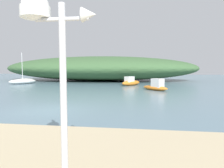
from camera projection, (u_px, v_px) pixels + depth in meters
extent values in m
plane|color=slate|center=(48.00, 110.00, 11.53)|extent=(120.00, 120.00, 0.00)
ellipsoid|color=#3D6038|center=(99.00, 68.00, 37.79)|extent=(36.02, 15.76, 4.48)
cylinder|color=silver|center=(64.00, 101.00, 3.53)|extent=(0.12, 0.12, 3.35)
cylinder|color=silver|center=(62.00, 19.00, 3.42)|extent=(0.95, 0.07, 0.07)
cylinder|color=white|center=(36.00, 12.00, 3.47)|extent=(0.52, 0.52, 0.19)
sphere|color=white|center=(35.00, 7.00, 3.46)|extent=(0.48, 0.48, 0.48)
cone|color=silver|center=(89.00, 15.00, 3.35)|extent=(0.24, 0.25, 0.25)
ellipsoid|color=white|center=(23.00, 81.00, 29.79)|extent=(3.50, 4.03, 0.74)
cylinder|color=silver|center=(22.00, 67.00, 29.60)|extent=(0.08, 0.08, 4.10)
cylinder|color=silver|center=(27.00, 79.00, 30.18)|extent=(1.10, 1.46, 0.06)
ellipsoid|color=orange|center=(155.00, 88.00, 21.60)|extent=(3.05, 3.10, 0.51)
cube|color=silver|center=(157.00, 83.00, 21.30)|extent=(1.42, 1.42, 0.94)
ellipsoid|color=orange|center=(131.00, 83.00, 27.15)|extent=(2.91, 3.27, 0.71)
cube|color=silver|center=(129.00, 79.00, 26.88)|extent=(1.37, 1.43, 0.77)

